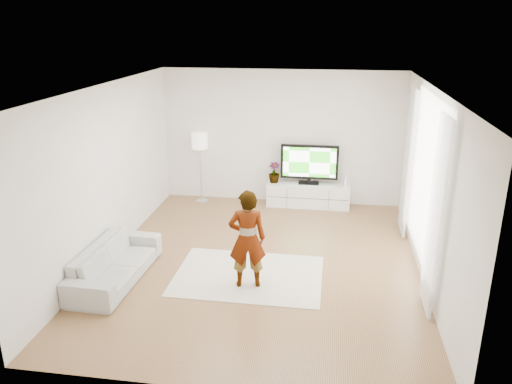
# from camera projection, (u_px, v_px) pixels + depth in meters

# --- Properties ---
(floor) EXTENTS (6.00, 6.00, 0.00)m
(floor) POSITION_uv_depth(u_px,v_px,m) (261.00, 263.00, 8.09)
(floor) COLOR #9F6C48
(floor) RESTS_ON ground
(ceiling) EXTENTS (6.00, 6.00, 0.00)m
(ceiling) POSITION_uv_depth(u_px,v_px,m) (261.00, 88.00, 7.18)
(ceiling) COLOR white
(ceiling) RESTS_ON wall_back
(wall_left) EXTENTS (0.02, 6.00, 2.80)m
(wall_left) POSITION_uv_depth(u_px,v_px,m) (107.00, 173.00, 7.99)
(wall_left) COLOR white
(wall_left) RESTS_ON floor
(wall_right) EXTENTS (0.02, 6.00, 2.80)m
(wall_right) POSITION_uv_depth(u_px,v_px,m) (430.00, 188.00, 7.28)
(wall_right) COLOR white
(wall_right) RESTS_ON floor
(wall_back) EXTENTS (5.00, 0.02, 2.80)m
(wall_back) POSITION_uv_depth(u_px,v_px,m) (281.00, 138.00, 10.44)
(wall_back) COLOR white
(wall_back) RESTS_ON floor
(wall_front) EXTENTS (5.00, 0.02, 2.80)m
(wall_front) POSITION_uv_depth(u_px,v_px,m) (218.00, 274.00, 4.83)
(wall_front) COLOR white
(wall_front) RESTS_ON floor
(window) EXTENTS (0.01, 2.60, 2.50)m
(window) POSITION_uv_depth(u_px,v_px,m) (426.00, 179.00, 7.55)
(window) COLOR white
(window) RESTS_ON wall_right
(curtain_near) EXTENTS (0.04, 0.70, 2.60)m
(curtain_near) POSITION_uv_depth(u_px,v_px,m) (435.00, 216.00, 6.38)
(curtain_near) COLOR white
(curtain_near) RESTS_ON floor
(curtain_far) EXTENTS (0.04, 0.70, 2.60)m
(curtain_far) POSITION_uv_depth(u_px,v_px,m) (408.00, 162.00, 8.81)
(curtain_far) COLOR white
(curtain_far) RESTS_ON floor
(media_console) EXTENTS (1.72, 0.49, 0.48)m
(media_console) POSITION_uv_depth(u_px,v_px,m) (308.00, 195.00, 10.51)
(media_console) COLOR white
(media_console) RESTS_ON floor
(television) EXTENTS (1.19, 0.23, 0.83)m
(television) POSITION_uv_depth(u_px,v_px,m) (309.00, 163.00, 10.31)
(television) COLOR black
(television) RESTS_ON media_console
(game_console) EXTENTS (0.06, 0.16, 0.22)m
(game_console) POSITION_uv_depth(u_px,v_px,m) (345.00, 181.00, 10.29)
(game_console) COLOR white
(game_console) RESTS_ON media_console
(potted_plant) EXTENTS (0.27, 0.27, 0.43)m
(potted_plant) POSITION_uv_depth(u_px,v_px,m) (274.00, 172.00, 10.47)
(potted_plant) COLOR #3F7238
(potted_plant) RESTS_ON media_console
(rug) EXTENTS (2.25, 1.63, 0.01)m
(rug) POSITION_uv_depth(u_px,v_px,m) (248.00, 275.00, 7.68)
(rug) COLOR beige
(rug) RESTS_ON floor
(player) EXTENTS (0.60, 0.45, 1.48)m
(player) POSITION_uv_depth(u_px,v_px,m) (247.00, 239.00, 7.16)
(player) COLOR #334772
(player) RESTS_ON rug
(sofa) EXTENTS (0.81, 1.93, 0.56)m
(sofa) POSITION_uv_depth(u_px,v_px,m) (115.00, 263.00, 7.48)
(sofa) COLOR #B9BAB5
(sofa) RESTS_ON floor
(floor_lamp) EXTENTS (0.33, 0.33, 1.50)m
(floor_lamp) POSITION_uv_depth(u_px,v_px,m) (200.00, 144.00, 10.44)
(floor_lamp) COLOR silver
(floor_lamp) RESTS_ON floor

